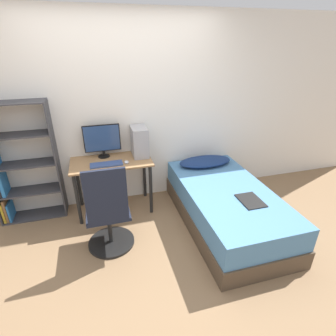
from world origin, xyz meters
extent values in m
plane|color=#846647|center=(0.00, 0.00, 0.00)|extent=(14.00, 14.00, 0.00)
cube|color=silver|center=(0.00, 1.42, 1.25)|extent=(8.00, 0.05, 2.50)
cube|color=#997047|center=(-0.25, 1.13, 0.72)|extent=(1.03, 0.54, 0.02)
cylinder|color=black|center=(-0.71, 0.91, 0.36)|extent=(0.04, 0.04, 0.71)
cylinder|color=black|center=(0.21, 0.91, 0.36)|extent=(0.04, 0.04, 0.71)
cylinder|color=black|center=(-0.71, 1.35, 0.36)|extent=(0.04, 0.04, 0.71)
cylinder|color=black|center=(0.21, 1.35, 0.36)|extent=(0.04, 0.04, 0.71)
cube|color=#38383D|center=(-0.91, 1.26, 0.76)|extent=(0.02, 0.28, 1.52)
cube|color=#38383D|center=(-1.30, 1.26, 0.01)|extent=(0.75, 0.28, 0.02)
cube|color=#38383D|center=(-1.30, 1.26, 0.39)|extent=(0.75, 0.28, 0.02)
cube|color=#38383D|center=(-1.30, 1.26, 0.76)|extent=(0.75, 0.28, 0.02)
cube|color=#38383D|center=(-1.30, 1.26, 1.14)|extent=(0.75, 0.28, 0.02)
cube|color=#38383D|center=(-1.30, 1.26, 1.51)|extent=(0.75, 0.28, 0.02)
cube|color=gold|center=(-1.65, 1.26, 0.15)|extent=(0.03, 0.24, 0.26)
cube|color=brown|center=(-1.62, 1.26, 0.18)|extent=(0.03, 0.24, 0.32)
cube|color=#2870B7|center=(-1.59, 1.26, 0.14)|extent=(0.02, 0.24, 0.24)
cube|color=black|center=(-1.62, 1.26, 0.52)|extent=(0.04, 0.24, 0.24)
cube|color=#2870B7|center=(-1.57, 1.26, 0.56)|extent=(0.04, 0.24, 0.33)
cylinder|color=black|center=(-0.37, 0.43, 0.01)|extent=(0.53, 0.53, 0.03)
cylinder|color=black|center=(-0.37, 0.43, 0.23)|extent=(0.05, 0.05, 0.41)
cube|color=black|center=(-0.37, 0.43, 0.46)|extent=(0.46, 0.46, 0.04)
cube|color=black|center=(-0.37, 0.22, 0.77)|extent=(0.41, 0.04, 0.58)
cube|color=#4C3D2D|center=(1.07, 0.44, 0.11)|extent=(1.01, 1.92, 0.23)
cube|color=teal|center=(1.07, 0.44, 0.36)|extent=(0.98, 1.89, 0.28)
ellipsoid|color=navy|center=(1.07, 1.14, 0.56)|extent=(0.77, 0.36, 0.11)
cube|color=black|center=(1.19, 0.12, 0.51)|extent=(0.24, 0.32, 0.01)
cylinder|color=black|center=(-0.33, 1.30, 0.74)|extent=(0.16, 0.16, 0.01)
cylinder|color=black|center=(-0.33, 1.30, 0.78)|extent=(0.04, 0.04, 0.08)
cube|color=black|center=(-0.33, 1.30, 0.99)|extent=(0.47, 0.01, 0.36)
cube|color=navy|center=(-0.33, 1.30, 0.99)|extent=(0.44, 0.01, 0.33)
cube|color=#33477A|center=(-0.32, 1.02, 0.74)|extent=(0.40, 0.15, 0.02)
cube|color=#99999E|center=(0.14, 1.22, 0.93)|extent=(0.20, 0.32, 0.39)
ellipsoid|color=silver|center=(-0.07, 1.02, 0.74)|extent=(0.06, 0.09, 0.02)
camera|label=1|loc=(-0.38, -2.02, 2.13)|focal=28.00mm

